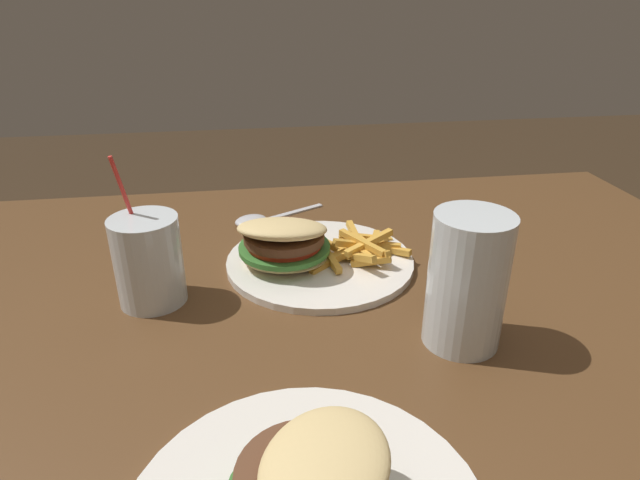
% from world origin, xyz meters
% --- Properties ---
extents(dining_table, '(1.30, 1.03, 0.74)m').
position_xyz_m(dining_table, '(0.00, 0.00, 0.62)').
color(dining_table, brown).
rests_on(dining_table, ground_plane).
extents(meal_plate_near, '(0.27, 0.27, 0.09)m').
position_xyz_m(meal_plate_near, '(0.00, -0.18, 0.76)').
color(meal_plate_near, white).
rests_on(meal_plate_near, dining_table).
extents(beer_glass, '(0.09, 0.09, 0.15)m').
position_xyz_m(beer_glass, '(-0.15, 0.02, 0.81)').
color(beer_glass, silver).
rests_on(beer_glass, dining_table).
extents(juice_glass, '(0.08, 0.08, 0.19)m').
position_xyz_m(juice_glass, '(0.20, -0.12, 0.79)').
color(juice_glass, silver).
rests_on(juice_glass, dining_table).
extents(spoon, '(0.17, 0.11, 0.02)m').
position_xyz_m(spoon, '(0.07, -0.34, 0.74)').
color(spoon, silver).
rests_on(spoon, dining_table).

